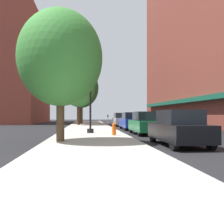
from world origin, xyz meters
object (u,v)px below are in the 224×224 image
(tree_mid, at_px, (60,58))
(car_silver, at_px, (121,120))
(car_black, at_px, (179,128))
(tree_far, at_px, (81,88))
(fire_hydrant, at_px, (114,129))
(car_blue, at_px, (131,121))
(lamppost, at_px, (90,90))
(car_green, at_px, (146,123))
(parking_meter_near, at_px, (108,119))
(tree_near, at_px, (78,88))

(tree_mid, relative_size, car_silver, 1.54)
(car_black, bearing_deg, tree_far, 103.08)
(fire_hydrant, relative_size, car_blue, 0.18)
(lamppost, bearing_deg, tree_mid, -106.50)
(car_silver, bearing_deg, car_blue, -87.87)
(car_green, xyz_separation_m, car_blue, (0.00, 5.66, 0.00))
(tree_far, bearing_deg, car_silver, -50.36)
(car_black, height_order, car_green, same)
(fire_hydrant, bearing_deg, car_black, -61.91)
(parking_meter_near, relative_size, car_blue, 0.30)
(tree_near, height_order, tree_far, tree_far)
(lamppost, relative_size, car_green, 1.37)
(tree_far, bearing_deg, tree_mid, -91.29)
(fire_hydrant, distance_m, tree_far, 21.55)
(car_blue, bearing_deg, parking_meter_near, 117.56)
(tree_far, height_order, car_black, tree_far)
(tree_near, xyz_separation_m, car_green, (5.31, -14.38, -4.04))
(tree_far, bearing_deg, car_blue, -69.46)
(parking_meter_near, bearing_deg, lamppost, -102.85)
(car_green, bearing_deg, tree_near, 108.94)
(parking_meter_near, distance_m, tree_mid, 15.15)
(lamppost, height_order, car_silver, lamppost)
(fire_hydrant, height_order, car_black, car_black)
(car_blue, distance_m, car_silver, 7.37)
(fire_hydrant, relative_size, car_green, 0.18)
(fire_hydrant, height_order, car_blue, car_blue)
(parking_meter_near, distance_m, tree_far, 11.17)
(tree_mid, height_order, car_black, tree_mid)
(parking_meter_near, xyz_separation_m, car_blue, (1.95, -3.67, -0.14))
(tree_mid, relative_size, car_green, 1.54)
(fire_hydrant, height_order, parking_meter_near, parking_meter_near)
(fire_hydrant, height_order, car_green, car_green)
(parking_meter_near, distance_m, car_silver, 4.19)
(tree_mid, relative_size, tree_far, 0.81)
(tree_mid, distance_m, car_green, 8.27)
(car_green, relative_size, car_blue, 1.00)
(tree_mid, xyz_separation_m, car_blue, (5.58, 10.66, -3.49))
(lamppost, xyz_separation_m, parking_meter_near, (2.05, 8.97, -2.25))
(parking_meter_near, relative_size, tree_mid, 0.20)
(car_black, xyz_separation_m, car_blue, (0.00, 12.10, 0.00))
(fire_hydrant, relative_size, tree_mid, 0.12)
(tree_mid, bearing_deg, car_blue, 62.36)
(tree_near, bearing_deg, car_blue, -58.64)
(lamppost, distance_m, tree_far, 18.91)
(car_silver, bearing_deg, tree_far, 131.77)
(parking_meter_near, relative_size, car_silver, 0.30)
(tree_mid, bearing_deg, car_green, 41.85)
(tree_far, height_order, car_green, tree_far)
(tree_far, relative_size, car_blue, 1.90)
(car_green, height_order, car_silver, same)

